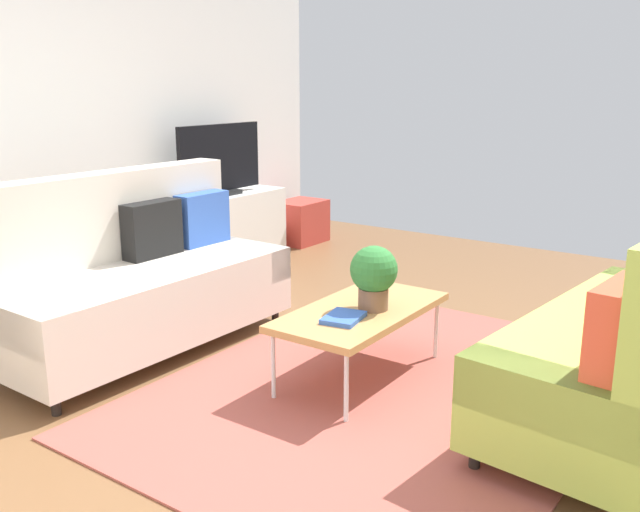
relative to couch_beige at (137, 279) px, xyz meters
The scene contains 12 objects.
ground_plane 1.54m from the couch_beige, 80.45° to the right, with size 7.68×7.68×0.00m, color brown.
wall_far 1.70m from the couch_beige, 79.72° to the left, with size 6.40×0.12×2.90m, color white.
area_rug 1.71m from the couch_beige, 78.45° to the right, with size 2.90×2.20×0.01m, color #9E4C42.
couch_beige is the anchor object (origin of this frame).
coffee_table 1.47m from the couch_beige, 74.99° to the right, with size 1.10×0.56×0.42m.
tv_console 2.10m from the couch_beige, 28.73° to the left, with size 1.40×0.44×0.64m, color silver.
tv 2.15m from the couch_beige, 28.25° to the left, with size 1.00×0.20×0.64m.
storage_trunk 3.08m from the couch_beige, 17.16° to the left, with size 0.52×0.40×0.44m, color #B2382D.
potted_plant 1.55m from the couch_beige, 74.52° to the right, with size 0.26×0.26×0.36m.
table_book_0 1.46m from the couch_beige, 83.53° to the right, with size 0.24×0.18×0.03m, color #3359B2.
vase_0 1.67m from the couch_beige, 40.05° to the left, with size 0.08×0.08×0.15m, color silver.
bottle_0 1.72m from the couch_beige, 34.64° to the left, with size 0.05×0.05×0.15m, color orange.
Camera 1 is at (-3.00, -1.90, 1.66)m, focal length 38.84 mm.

